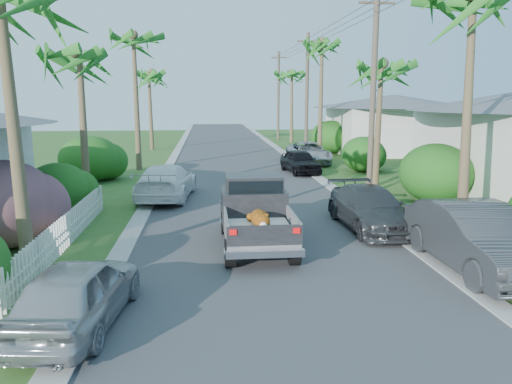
{
  "coord_description": "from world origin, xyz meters",
  "views": [
    {
      "loc": [
        -1.77,
        -8.99,
        4.39
      ],
      "look_at": [
        -0.25,
        6.68,
        1.4
      ],
      "focal_mm": 35.0,
      "sensor_mm": 36.0,
      "label": 1
    }
  ],
  "objects": [
    {
      "name": "utility_pole_c",
      "position": [
        5.6,
        28.0,
        4.6
      ],
      "size": [
        1.6,
        0.26,
        9.0
      ],
      "color": "brown",
      "rests_on": "ground"
    },
    {
      "name": "shrub_r_b",
      "position": [
        7.8,
        11.0,
        1.25
      ],
      "size": [
        3.0,
        3.3,
        2.5
      ],
      "primitive_type": "ellipsoid",
      "color": "#174714",
      "rests_on": "ground"
    },
    {
      "name": "shrub_r_c",
      "position": [
        7.5,
        20.0,
        1.05
      ],
      "size": [
        2.6,
        2.86,
        2.1
      ],
      "primitive_type": "ellipsoid",
      "color": "#174714",
      "rests_on": "ground"
    },
    {
      "name": "parked_car_rf",
      "position": [
        3.62,
        19.71,
        0.68
      ],
      "size": [
        2.11,
        4.17,
        1.36
      ],
      "primitive_type": "imported",
      "rotation": [
        0.0,
        0.0,
        0.13
      ],
      "color": "black",
      "rests_on": "ground"
    },
    {
      "name": "parked_car_ln",
      "position": [
        -4.32,
        0.36,
        0.68
      ],
      "size": [
        2.1,
        4.17,
        1.36
      ],
      "primitive_type": "imported",
      "rotation": [
        0.0,
        0.0,
        3.02
      ],
      "color": "#9EA1A4",
      "rests_on": "ground"
    },
    {
      "name": "palm_l_b",
      "position": [
        -6.8,
        12.0,
        6.15
      ],
      "size": [
        4.4,
        4.4,
        7.4
      ],
      "color": "brown",
      "rests_on": "ground"
    },
    {
      "name": "utility_pole_b",
      "position": [
        5.6,
        13.0,
        4.6
      ],
      "size": [
        1.6,
        0.26,
        9.0
      ],
      "color": "brown",
      "rests_on": "ground"
    },
    {
      "name": "parked_car_rn",
      "position": [
        5.0,
        2.69,
        0.85
      ],
      "size": [
        1.87,
        5.2,
        1.71
      ],
      "primitive_type": "imported",
      "rotation": [
        0.0,
        0.0,
        0.01
      ],
      "color": "#313437",
      "rests_on": "ground"
    },
    {
      "name": "utility_pole_d",
      "position": [
        5.6,
        43.0,
        4.6
      ],
      "size": [
        1.6,
        0.26,
        9.0
      ],
      "color": "brown",
      "rests_on": "ground"
    },
    {
      "name": "palm_r_c",
      "position": [
        6.2,
        26.0,
        8.11
      ],
      "size": [
        4.4,
        4.4,
        9.4
      ],
      "color": "brown",
      "rests_on": "ground"
    },
    {
      "name": "picket_fence",
      "position": [
        -6.0,
        5.5,
        0.5
      ],
      "size": [
        0.1,
        11.0,
        1.0
      ],
      "primitive_type": "cube",
      "color": "white",
      "rests_on": "ground"
    },
    {
      "name": "pickup_truck",
      "position": [
        -0.39,
        5.76,
        1.01
      ],
      "size": [
        1.98,
        5.12,
        2.06
      ],
      "color": "black",
      "rests_on": "ground"
    },
    {
      "name": "parked_car_lf",
      "position": [
        -3.6,
        12.77,
        0.76
      ],
      "size": [
        2.67,
        5.41,
        1.51
      ],
      "primitive_type": "imported",
      "rotation": [
        0.0,
        0.0,
        3.03
      ],
      "color": "white",
      "rests_on": "ground"
    },
    {
      "name": "curb_left",
      "position": [
        -4.3,
        25.0,
        0.03
      ],
      "size": [
        0.6,
        100.0,
        0.06
      ],
      "primitive_type": "cube",
      "color": "#A5A39E",
      "rests_on": "ground"
    },
    {
      "name": "palm_r_b",
      "position": [
        6.6,
        15.0,
        5.95
      ],
      "size": [
        4.4,
        4.4,
        7.2
      ],
      "color": "brown",
      "rests_on": "ground"
    },
    {
      "name": "curb_right",
      "position": [
        4.3,
        25.0,
        0.03
      ],
      "size": [
        0.6,
        100.0,
        0.06
      ],
      "primitive_type": "cube",
      "color": "#A5A39E",
      "rests_on": "ground"
    },
    {
      "name": "palm_l_d",
      "position": [
        -6.5,
        34.0,
        6.44
      ],
      "size": [
        4.4,
        4.4,
        7.7
      ],
      "color": "brown",
      "rests_on": "ground"
    },
    {
      "name": "house_right_far",
      "position": [
        13.0,
        30.0,
        2.12
      ],
      "size": [
        9.0,
        8.0,
        4.6
      ],
      "color": "silver",
      "rests_on": "ground"
    },
    {
      "name": "shrub_l_b",
      "position": [
        -7.8,
        6.0,
        1.3
      ],
      "size": [
        3.0,
        3.3,
        2.6
      ],
      "primitive_type": "ellipsoid",
      "color": "#A8186A",
      "rests_on": "ground"
    },
    {
      "name": "ground",
      "position": [
        0.0,
        0.0,
        0.0
      ],
      "size": [
        120.0,
        120.0,
        0.0
      ],
      "primitive_type": "plane",
      "color": "#325921",
      "rests_on": "ground"
    },
    {
      "name": "parked_car_rm",
      "position": [
        3.66,
        7.0,
        0.69
      ],
      "size": [
        2.16,
        4.85,
        1.38
      ],
      "primitive_type": "imported",
      "rotation": [
        0.0,
        0.0,
        0.05
      ],
      "color": "#2F3134",
      "rests_on": "ground"
    },
    {
      "name": "shrub_l_c",
      "position": [
        -7.4,
        10.0,
        1.0
      ],
      "size": [
        2.4,
        2.64,
        2.0
      ],
      "primitive_type": "ellipsoid",
      "color": "#174714",
      "rests_on": "ground"
    },
    {
      "name": "palm_r_d",
      "position": [
        6.5,
        40.0,
        6.74
      ],
      "size": [
        4.4,
        4.4,
        8.0
      ],
      "color": "brown",
      "rests_on": "ground"
    },
    {
      "name": "shrub_r_d",
      "position": [
        8.0,
        30.0,
        1.3
      ],
      "size": [
        3.2,
        3.52,
        2.6
      ],
      "primitive_type": "ellipsoid",
      "color": "#174714",
      "rests_on": "ground"
    },
    {
      "name": "road",
      "position": [
        0.0,
        25.0,
        0.01
      ],
      "size": [
        8.0,
        100.0,
        0.02
      ],
      "primitive_type": "cube",
      "color": "#38383A",
      "rests_on": "ground"
    },
    {
      "name": "palm_l_c",
      "position": [
        -6.0,
        22.0,
        7.91
      ],
      "size": [
        4.4,
        4.4,
        9.2
      ],
      "color": "brown",
      "rests_on": "ground"
    },
    {
      "name": "shrub_l_d",
      "position": [
        -8.0,
        18.0,
        1.2
      ],
      "size": [
        3.2,
        3.52,
        2.4
      ],
      "primitive_type": "ellipsoid",
      "color": "#174714",
      "rests_on": "ground"
    },
    {
      "name": "parked_car_rd",
      "position": [
        5.0,
        24.02,
        0.71
      ],
      "size": [
        2.45,
        5.15,
        1.42
      ],
      "primitive_type": "imported",
      "rotation": [
        0.0,
        0.0,
        0.02
      ],
      "color": "#AFB1B6",
      "rests_on": "ground"
    }
  ]
}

